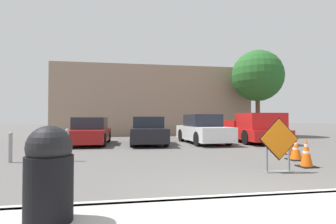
{
  "coord_description": "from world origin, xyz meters",
  "views": [
    {
      "loc": [
        -2.1,
        -3.85,
        1.34
      ],
      "look_at": [
        -0.29,
        6.71,
        1.59
      ],
      "focal_mm": 28.0,
      "sensor_mm": 36.0,
      "label": 1
    }
  ],
  "objects_px": {
    "road_closed_sign": "(279,143)",
    "traffic_cone_second": "(296,149)",
    "traffic_cone_third": "(290,144)",
    "parked_car_second": "(148,131)",
    "traffic_cone_nearest": "(306,153)",
    "trash_bin": "(49,173)",
    "bollard_second": "(10,146)",
    "bollard_nearest": "(67,144)",
    "parked_car_third": "(203,130)",
    "pickup_truck": "(253,129)",
    "parked_car_nearest": "(90,132)"
  },
  "relations": [
    {
      "from": "road_closed_sign",
      "to": "traffic_cone_second",
      "type": "height_order",
      "value": "road_closed_sign"
    },
    {
      "from": "traffic_cone_third",
      "to": "bollard_nearest",
      "type": "xyz_separation_m",
      "value": [
        -7.83,
        -0.19,
        0.17
      ]
    },
    {
      "from": "trash_bin",
      "to": "bollard_second",
      "type": "bearing_deg",
      "value": 115.04
    },
    {
      "from": "parked_car_third",
      "to": "bollard_second",
      "type": "xyz_separation_m",
      "value": [
        -7.57,
        -4.87,
        -0.22
      ]
    },
    {
      "from": "traffic_cone_second",
      "to": "bollard_second",
      "type": "distance_m",
      "value": 8.91
    },
    {
      "from": "traffic_cone_third",
      "to": "trash_bin",
      "type": "height_order",
      "value": "trash_bin"
    },
    {
      "from": "parked_car_third",
      "to": "pickup_truck",
      "type": "distance_m",
      "value": 2.93
    },
    {
      "from": "trash_bin",
      "to": "traffic_cone_nearest",
      "type": "bearing_deg",
      "value": 29.02
    },
    {
      "from": "traffic_cone_nearest",
      "to": "traffic_cone_third",
      "type": "distance_m",
      "value": 2.61
    },
    {
      "from": "road_closed_sign",
      "to": "bollard_second",
      "type": "distance_m",
      "value": 7.67
    },
    {
      "from": "pickup_truck",
      "to": "bollard_second",
      "type": "distance_m",
      "value": 11.6
    },
    {
      "from": "traffic_cone_third",
      "to": "parked_car_second",
      "type": "xyz_separation_m",
      "value": [
        -4.82,
        4.8,
        0.3
      ]
    },
    {
      "from": "traffic_cone_nearest",
      "to": "bollard_nearest",
      "type": "bearing_deg",
      "value": 162.12
    },
    {
      "from": "pickup_truck",
      "to": "bollard_second",
      "type": "bearing_deg",
      "value": 27.23
    },
    {
      "from": "road_closed_sign",
      "to": "traffic_cone_second",
      "type": "relative_size",
      "value": 1.9
    },
    {
      "from": "traffic_cone_second",
      "to": "bollard_nearest",
      "type": "relative_size",
      "value": 0.71
    },
    {
      "from": "parked_car_second",
      "to": "bollard_second",
      "type": "height_order",
      "value": "parked_car_second"
    },
    {
      "from": "traffic_cone_second",
      "to": "bollard_second",
      "type": "bearing_deg",
      "value": 173.43
    },
    {
      "from": "traffic_cone_third",
      "to": "parked_car_nearest",
      "type": "height_order",
      "value": "parked_car_nearest"
    },
    {
      "from": "traffic_cone_second",
      "to": "traffic_cone_third",
      "type": "distance_m",
      "value": 1.36
    },
    {
      "from": "parked_car_third",
      "to": "trash_bin",
      "type": "distance_m",
      "value": 11.44
    },
    {
      "from": "parked_car_second",
      "to": "road_closed_sign",
      "type": "bearing_deg",
      "value": 110.6
    },
    {
      "from": "parked_car_second",
      "to": "trash_bin",
      "type": "relative_size",
      "value": 4.0
    },
    {
      "from": "road_closed_sign",
      "to": "traffic_cone_third",
      "type": "xyz_separation_m",
      "value": [
        2.28,
        2.89,
        -0.35
      ]
    },
    {
      "from": "parked_car_second",
      "to": "trash_bin",
      "type": "distance_m",
      "value": 10.6
    },
    {
      "from": "traffic_cone_second",
      "to": "road_closed_sign",
      "type": "bearing_deg",
      "value": -135.03
    },
    {
      "from": "traffic_cone_second",
      "to": "trash_bin",
      "type": "height_order",
      "value": "trash_bin"
    },
    {
      "from": "parked_car_nearest",
      "to": "parked_car_third",
      "type": "distance_m",
      "value": 5.88
    },
    {
      "from": "traffic_cone_second",
      "to": "traffic_cone_third",
      "type": "bearing_deg",
      "value": 63.33
    },
    {
      "from": "parked_car_second",
      "to": "parked_car_third",
      "type": "height_order",
      "value": "parked_car_third"
    },
    {
      "from": "parked_car_third",
      "to": "road_closed_sign",
      "type": "bearing_deg",
      "value": 83.26
    },
    {
      "from": "road_closed_sign",
      "to": "traffic_cone_third",
      "type": "relative_size",
      "value": 1.81
    },
    {
      "from": "parked_car_nearest",
      "to": "traffic_cone_nearest",
      "type": "bearing_deg",
      "value": 133.99
    },
    {
      "from": "traffic_cone_nearest",
      "to": "trash_bin",
      "type": "xyz_separation_m",
      "value": [
        -5.82,
        -3.23,
        0.31
      ]
    },
    {
      "from": "bollard_second",
      "to": "bollard_nearest",
      "type": "bearing_deg",
      "value": 0.0
    },
    {
      "from": "parked_car_second",
      "to": "bollard_second",
      "type": "relative_size",
      "value": 4.85
    },
    {
      "from": "traffic_cone_nearest",
      "to": "parked_car_second",
      "type": "relative_size",
      "value": 0.18
    },
    {
      "from": "pickup_truck",
      "to": "bollard_nearest",
      "type": "relative_size",
      "value": 5.28
    },
    {
      "from": "parked_car_nearest",
      "to": "parked_car_third",
      "type": "bearing_deg",
      "value": 178.41
    },
    {
      "from": "parked_car_third",
      "to": "bollard_nearest",
      "type": "distance_m",
      "value": 7.68
    },
    {
      "from": "traffic_cone_third",
      "to": "parked_car_second",
      "type": "height_order",
      "value": "parked_car_second"
    },
    {
      "from": "traffic_cone_nearest",
      "to": "parked_car_second",
      "type": "bearing_deg",
      "value": 117.39
    },
    {
      "from": "pickup_truck",
      "to": "bollard_nearest",
      "type": "height_order",
      "value": "pickup_truck"
    },
    {
      "from": "trash_bin",
      "to": "bollard_second",
      "type": "height_order",
      "value": "trash_bin"
    },
    {
      "from": "traffic_cone_nearest",
      "to": "parked_car_third",
      "type": "relative_size",
      "value": 0.18
    },
    {
      "from": "pickup_truck",
      "to": "traffic_cone_third",
      "type": "bearing_deg",
      "value": 79.7
    },
    {
      "from": "traffic_cone_nearest",
      "to": "bollard_second",
      "type": "xyz_separation_m",
      "value": [
        -8.34,
        2.16,
        0.09
      ]
    },
    {
      "from": "traffic_cone_third",
      "to": "traffic_cone_nearest",
      "type": "bearing_deg",
      "value": -115.35
    },
    {
      "from": "traffic_cone_nearest",
      "to": "pickup_truck",
      "type": "relative_size",
      "value": 0.15
    },
    {
      "from": "parked_car_second",
      "to": "bollard_nearest",
      "type": "xyz_separation_m",
      "value": [
        -3.0,
        -4.99,
        -0.13
      ]
    }
  ]
}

